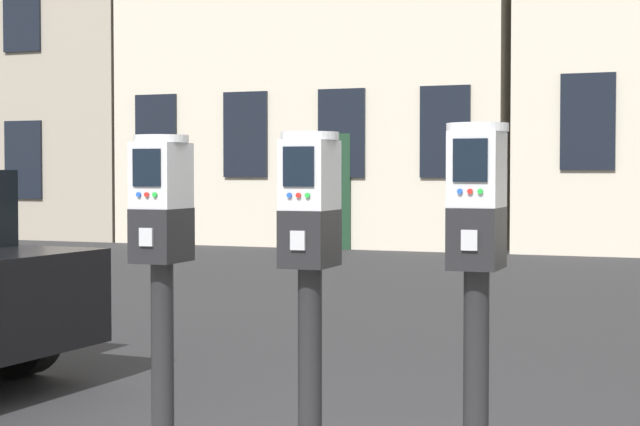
{
  "coord_description": "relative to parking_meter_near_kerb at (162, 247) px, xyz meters",
  "views": [
    {
      "loc": [
        1.64,
        -3.79,
        1.41
      ],
      "look_at": [
        0.11,
        -0.03,
        1.25
      ],
      "focal_mm": 60.2,
      "sensor_mm": 36.0,
      "label": 1
    }
  ],
  "objects": [
    {
      "name": "parking_meter_near_kerb",
      "position": [
        0.0,
        0.0,
        0.0
      ],
      "size": [
        0.22,
        0.26,
        1.41
      ],
      "rotation": [
        0.0,
        0.0,
        -1.53
      ],
      "color": "black",
      "rests_on": "sidewalk_slab"
    },
    {
      "name": "parking_meter_twin_adjacent",
      "position": [
        0.63,
        0.0,
        0.0
      ],
      "size": [
        0.22,
        0.26,
        1.41
      ],
      "rotation": [
        0.0,
        0.0,
        -1.53
      ],
      "color": "black",
      "rests_on": "sidewalk_slab"
    },
    {
      "name": "parking_meter_end_of_row",
      "position": [
        1.26,
        0.0,
        0.02
      ],
      "size": [
        0.22,
        0.26,
        1.44
      ],
      "rotation": [
        0.0,
        0.0,
        -1.53
      ],
      "color": "black",
      "rests_on": "sidewalk_slab"
    }
  ]
}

